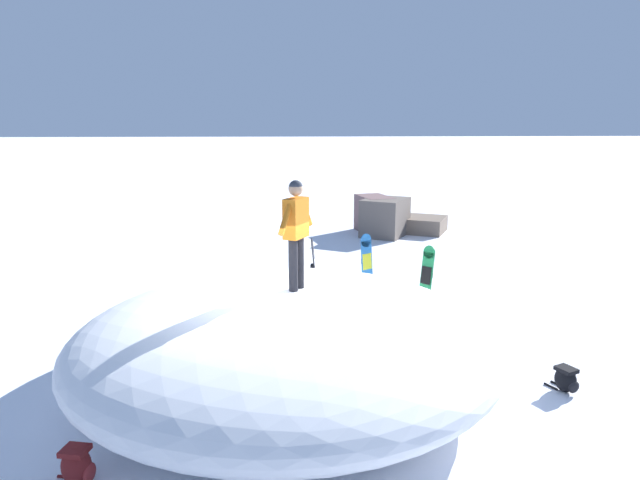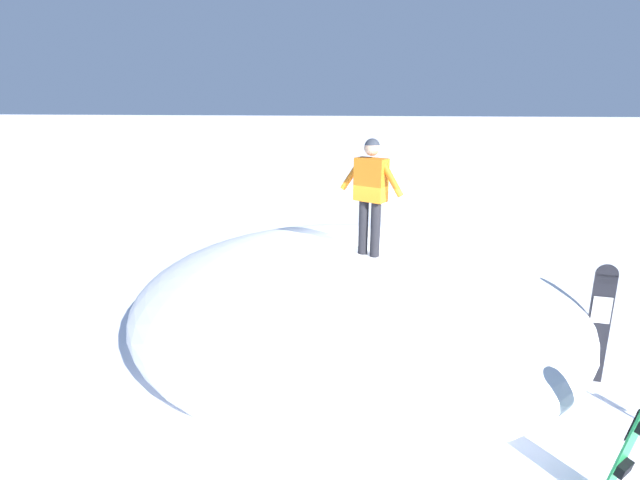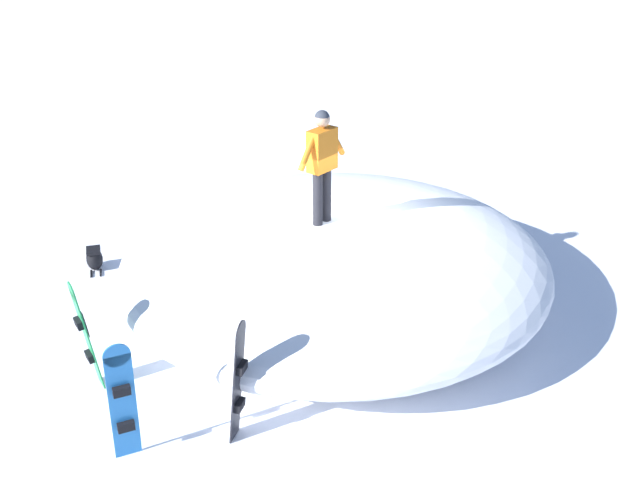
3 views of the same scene
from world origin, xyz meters
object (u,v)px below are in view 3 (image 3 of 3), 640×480
snowboard_secondary_upright (85,334)px  backpack_far (94,258)px  snowboarder_standing (322,157)px  snowboard_tertiary_upright (239,379)px  backpack_near (485,238)px  snowboard_primary_upright (122,400)px

snowboard_secondary_upright → backpack_far: size_ratio=2.90×
snowboarder_standing → snowboard_tertiary_upright: snowboarder_standing is taller
backpack_far → backpack_near: bearing=-74.0°
snowboard_primary_upright → snowboard_secondary_upright: (1.20, 1.02, -0.01)m
snowboarder_standing → backpack_near: bearing=-44.6°
snowboard_primary_upright → backpack_far: size_ratio=2.92×
snowboard_secondary_upright → snowboard_tertiary_upright: (-0.64, -2.18, 0.03)m
snowboard_tertiary_upright → backpack_far: 5.22m
snowboarder_standing → snowboard_primary_upright: bearing=156.4°
snowboard_primary_upright → backpack_near: 7.44m
snowboard_tertiary_upright → backpack_near: 6.36m
snowboard_primary_upright → backpack_far: (4.30, 2.43, -0.62)m
snowboarder_standing → snowboard_primary_upright: 4.30m
snowboard_primary_upright → snowboard_tertiary_upright: 1.29m
snowboard_tertiary_upright → backpack_far: size_ratio=2.99×
snowboard_secondary_upright → backpack_near: bearing=-45.8°
snowboard_secondary_upright → snowboarder_standing: bearing=-47.0°
snowboard_primary_upright → backpack_near: (6.18, -4.10, -0.58)m
snowboarder_standing → snowboard_secondary_upright: snowboarder_standing is taller
snowboarder_standing → snowboard_tertiary_upright: 3.50m
backpack_near → snowboard_secondary_upright: bearing=134.2°
snowboarder_standing → backpack_far: snowboarder_standing is taller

